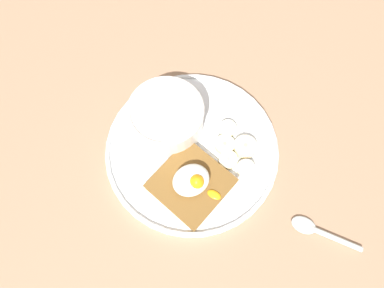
{
  "coord_description": "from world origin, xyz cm",
  "views": [
    {
      "loc": [
        10.31,
        18.32,
        56.47
      ],
      "look_at": [
        0.0,
        0.0,
        5.0
      ],
      "focal_mm": 35.0,
      "sensor_mm": 36.0,
      "label": 1
    }
  ],
  "objects_px": {
    "banana_slice_front": "(225,145)",
    "banana_slice_right": "(246,169)",
    "banana_slice_inner": "(228,160)",
    "toast_slice": "(191,184)",
    "poached_egg": "(192,180)",
    "banana_slice_left": "(245,147)",
    "banana_slice_back": "(226,127)",
    "spoon": "(317,231)",
    "oatmeal_bowl": "(167,117)"
  },
  "relations": [
    {
      "from": "spoon",
      "to": "banana_slice_left",
      "type": "bearing_deg",
      "value": -80.81
    },
    {
      "from": "poached_egg",
      "to": "banana_slice_front",
      "type": "distance_m",
      "value": 0.08
    },
    {
      "from": "banana_slice_back",
      "to": "toast_slice",
      "type": "bearing_deg",
      "value": 29.9
    },
    {
      "from": "poached_egg",
      "to": "banana_slice_inner",
      "type": "bearing_deg",
      "value": -173.84
    },
    {
      "from": "banana_slice_right",
      "to": "spoon",
      "type": "distance_m",
      "value": 0.13
    },
    {
      "from": "banana_slice_back",
      "to": "banana_slice_inner",
      "type": "bearing_deg",
      "value": 61.41
    },
    {
      "from": "toast_slice",
      "to": "banana_slice_inner",
      "type": "xyz_separation_m",
      "value": [
        -0.07,
        -0.01,
        -0.0
      ]
    },
    {
      "from": "poached_egg",
      "to": "banana_slice_left",
      "type": "distance_m",
      "value": 0.1
    },
    {
      "from": "banana_slice_right",
      "to": "banana_slice_left",
      "type": "bearing_deg",
      "value": -120.48
    },
    {
      "from": "banana_slice_left",
      "to": "banana_slice_right",
      "type": "relative_size",
      "value": 1.3
    },
    {
      "from": "banana_slice_front",
      "to": "banana_slice_right",
      "type": "relative_size",
      "value": 0.97
    },
    {
      "from": "banana_slice_back",
      "to": "banana_slice_front",
      "type": "bearing_deg",
      "value": 53.59
    },
    {
      "from": "toast_slice",
      "to": "banana_slice_back",
      "type": "xyz_separation_m",
      "value": [
        -0.09,
        -0.05,
        -0.0
      ]
    },
    {
      "from": "banana_slice_left",
      "to": "banana_slice_back",
      "type": "bearing_deg",
      "value": -81.01
    },
    {
      "from": "banana_slice_right",
      "to": "banana_slice_inner",
      "type": "distance_m",
      "value": 0.03
    },
    {
      "from": "oatmeal_bowl",
      "to": "banana_slice_right",
      "type": "distance_m",
      "value": 0.14
    },
    {
      "from": "banana_slice_left",
      "to": "banana_slice_inner",
      "type": "bearing_deg",
      "value": 8.45
    },
    {
      "from": "banana_slice_back",
      "to": "banana_slice_right",
      "type": "distance_m",
      "value": 0.07
    },
    {
      "from": "banana_slice_front",
      "to": "poached_egg",
      "type": "bearing_deg",
      "value": 22.37
    },
    {
      "from": "toast_slice",
      "to": "banana_slice_back",
      "type": "distance_m",
      "value": 0.11
    },
    {
      "from": "poached_egg",
      "to": "banana_slice_inner",
      "type": "distance_m",
      "value": 0.07
    },
    {
      "from": "banana_slice_left",
      "to": "banana_slice_inner",
      "type": "distance_m",
      "value": 0.03
    },
    {
      "from": "spoon",
      "to": "banana_slice_inner",
      "type": "bearing_deg",
      "value": -68.94
    },
    {
      "from": "banana_slice_right",
      "to": "spoon",
      "type": "relative_size",
      "value": 0.38
    },
    {
      "from": "toast_slice",
      "to": "banana_slice_back",
      "type": "relative_size",
      "value": 3.22
    },
    {
      "from": "poached_egg",
      "to": "banana_slice_back",
      "type": "relative_size",
      "value": 1.72
    },
    {
      "from": "banana_slice_left",
      "to": "spoon",
      "type": "height_order",
      "value": "banana_slice_left"
    },
    {
      "from": "oatmeal_bowl",
      "to": "poached_egg",
      "type": "bearing_deg",
      "value": 81.79
    },
    {
      "from": "poached_egg",
      "to": "banana_slice_right",
      "type": "relative_size",
      "value": 1.9
    },
    {
      "from": "banana_slice_left",
      "to": "banana_slice_front",
      "type": "bearing_deg",
      "value": -36.64
    },
    {
      "from": "banana_slice_back",
      "to": "banana_slice_right",
      "type": "height_order",
      "value": "banana_slice_right"
    },
    {
      "from": "banana_slice_back",
      "to": "spoon",
      "type": "bearing_deg",
      "value": 99.15
    },
    {
      "from": "oatmeal_bowl",
      "to": "banana_slice_back",
      "type": "distance_m",
      "value": 0.09
    },
    {
      "from": "poached_egg",
      "to": "banana_slice_right",
      "type": "xyz_separation_m",
      "value": [
        -0.08,
        0.02,
        -0.02
      ]
    },
    {
      "from": "toast_slice",
      "to": "spoon",
      "type": "relative_size",
      "value": 1.37
    },
    {
      "from": "oatmeal_bowl",
      "to": "banana_slice_back",
      "type": "bearing_deg",
      "value": 146.85
    },
    {
      "from": "poached_egg",
      "to": "banana_slice_right",
      "type": "distance_m",
      "value": 0.09
    },
    {
      "from": "toast_slice",
      "to": "banana_slice_right",
      "type": "distance_m",
      "value": 0.08
    },
    {
      "from": "banana_slice_front",
      "to": "spoon",
      "type": "height_order",
      "value": "banana_slice_front"
    },
    {
      "from": "banana_slice_back",
      "to": "banana_slice_right",
      "type": "xyz_separation_m",
      "value": [
        0.01,
        0.07,
        0.0
      ]
    },
    {
      "from": "banana_slice_inner",
      "to": "spoon",
      "type": "xyz_separation_m",
      "value": [
        -0.06,
        0.15,
        -0.01
      ]
    },
    {
      "from": "banana_slice_front",
      "to": "banana_slice_left",
      "type": "xyz_separation_m",
      "value": [
        -0.02,
        0.02,
        0.0
      ]
    },
    {
      "from": "oatmeal_bowl",
      "to": "banana_slice_inner",
      "type": "distance_m",
      "value": 0.11
    },
    {
      "from": "toast_slice",
      "to": "banana_slice_inner",
      "type": "distance_m",
      "value": 0.07
    },
    {
      "from": "banana_slice_right",
      "to": "spoon",
      "type": "bearing_deg",
      "value": 108.85
    },
    {
      "from": "banana_slice_inner",
      "to": "spoon",
      "type": "relative_size",
      "value": 0.42
    },
    {
      "from": "banana_slice_front",
      "to": "banana_slice_right",
      "type": "xyz_separation_m",
      "value": [
        -0.01,
        0.05,
        0.0
      ]
    },
    {
      "from": "banana_slice_left",
      "to": "banana_slice_inner",
      "type": "relative_size",
      "value": 1.18
    },
    {
      "from": "banana_slice_inner",
      "to": "banana_slice_right",
      "type": "bearing_deg",
      "value": 121.06
    },
    {
      "from": "oatmeal_bowl",
      "to": "toast_slice",
      "type": "relative_size",
      "value": 0.9
    }
  ]
}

